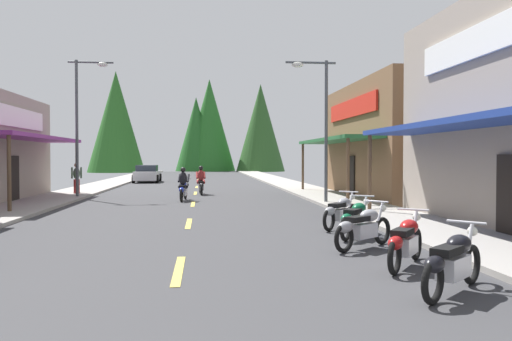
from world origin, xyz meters
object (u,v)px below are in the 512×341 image
at_px(rider_cruising_trailing, 201,183).
at_px(motorcycle_parked_right_3, 356,218).
at_px(streetlamp_left, 83,110).
at_px(motorcycle_parked_right_0, 453,261).
at_px(rider_cruising_lead, 183,187).
at_px(motorcycle_parked_right_1, 406,241).
at_px(parked_car_curbside, 147,174).
at_px(motorcycle_parked_right_2, 363,227).
at_px(pedestrian_waiting, 77,177).
at_px(motorcycle_parked_right_4, 340,211).
at_px(streetlamp_right, 319,111).

bearing_deg(rider_cruising_trailing, motorcycle_parked_right_3, -168.43).
bearing_deg(motorcycle_parked_right_3, streetlamp_left, 72.87).
relative_size(motorcycle_parked_right_0, motorcycle_parked_right_3, 0.93).
bearing_deg(rider_cruising_trailing, rider_cruising_lead, 165.51).
xyz_separation_m(motorcycle_parked_right_1, parked_car_curbside, (-8.24, 33.02, 0.20)).
relative_size(streetlamp_left, motorcycle_parked_right_0, 4.09).
bearing_deg(rider_cruising_lead, parked_car_curbside, 16.12).
bearing_deg(motorcycle_parked_right_2, pedestrian_waiting, 82.72).
bearing_deg(motorcycle_parked_right_4, parked_car_curbside, 57.72).
xyz_separation_m(streetlamp_right, motorcycle_parked_right_4, (-1.05, -7.31, -3.54)).
relative_size(motorcycle_parked_right_2, parked_car_curbside, 0.40).
xyz_separation_m(motorcycle_parked_right_2, motorcycle_parked_right_3, (0.31, 1.55, 0.00)).
relative_size(streetlamp_left, pedestrian_waiting, 3.91).
relative_size(motorcycle_parked_right_4, parked_car_curbside, 0.39).
relative_size(motorcycle_parked_right_2, motorcycle_parked_right_3, 0.97).
xyz_separation_m(motorcycle_parked_right_0, motorcycle_parked_right_3, (0.17, 5.31, 0.00)).
bearing_deg(pedestrian_waiting, motorcycle_parked_right_1, 176.70).
height_order(motorcycle_parked_right_1, parked_car_curbside, parked_car_curbside).
bearing_deg(rider_cruising_lead, motorcycle_parked_right_3, -152.44).
bearing_deg(motorcycle_parked_right_0, motorcycle_parked_right_1, 46.93).
relative_size(streetlamp_left, motorcycle_parked_right_3, 3.82).
relative_size(rider_cruising_lead, parked_car_curbside, 0.50).
distance_m(motorcycle_parked_right_2, rider_cruising_trailing, 17.20).
bearing_deg(parked_car_curbside, pedestrian_waiting, 171.30).
bearing_deg(rider_cruising_lead, motorcycle_parked_right_1, -157.88).
relative_size(streetlamp_right, motorcycle_parked_right_3, 3.47).
xyz_separation_m(motorcycle_parked_right_1, motorcycle_parked_right_4, (0.19, 5.10, 0.00)).
distance_m(motorcycle_parked_right_0, motorcycle_parked_right_2, 3.76).
bearing_deg(motorcycle_parked_right_4, streetlamp_right, 32.75).
distance_m(motorcycle_parked_right_3, rider_cruising_trailing, 15.77).
distance_m(streetlamp_left, parked_car_curbside, 16.82).
xyz_separation_m(rider_cruising_trailing, pedestrian_waiting, (-6.53, -0.15, 0.36)).
bearing_deg(streetlamp_left, motorcycle_parked_right_4, -49.93).
bearing_deg(pedestrian_waiting, motorcycle_parked_right_4, -174.41).
xyz_separation_m(rider_cruising_lead, parked_car_curbside, (-3.63, 18.18, 0.03)).
relative_size(motorcycle_parked_right_3, rider_cruising_lead, 0.83).
height_order(streetlamp_right, motorcycle_parked_right_4, streetlamp_right).
height_order(streetlamp_right, motorcycle_parked_right_1, streetlamp_right).
distance_m(pedestrian_waiting, parked_car_curbside, 14.57).
xyz_separation_m(motorcycle_parked_right_2, motorcycle_parked_right_4, (0.36, 3.17, 0.00)).
distance_m(motorcycle_parked_right_1, motorcycle_parked_right_2, 1.94).
distance_m(streetlamp_left, rider_cruising_trailing, 7.13).
distance_m(streetlamp_left, motorcycle_parked_right_2, 17.87).
relative_size(streetlamp_left, motorcycle_parked_right_4, 4.03).
relative_size(motorcycle_parked_right_1, motorcycle_parked_right_4, 1.05).
bearing_deg(motorcycle_parked_right_0, rider_cruising_trailing, 58.44).
relative_size(streetlamp_left, motorcycle_parked_right_2, 3.92).
distance_m(streetlamp_right, pedestrian_waiting, 13.48).
bearing_deg(streetlamp_right, streetlamp_left, 158.48).
relative_size(motorcycle_parked_right_3, motorcycle_parked_right_4, 1.06).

